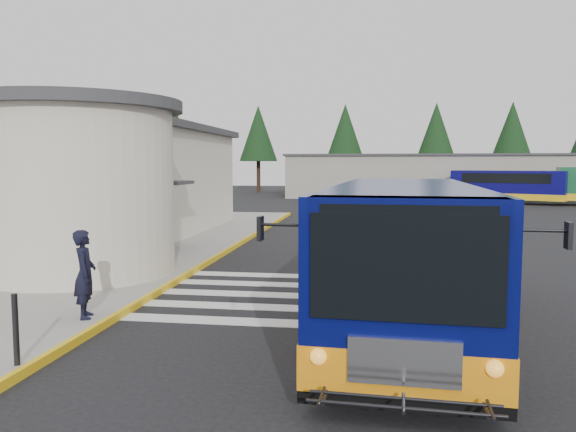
# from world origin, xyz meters

# --- Properties ---
(ground) EXTENTS (140.00, 140.00, 0.00)m
(ground) POSITION_xyz_m (0.00, 0.00, 0.00)
(ground) COLOR black
(ground) RESTS_ON ground
(sidewalk) EXTENTS (10.00, 34.00, 0.15)m
(sidewalk) POSITION_xyz_m (-9.00, 4.00, 0.07)
(sidewalk) COLOR gray
(sidewalk) RESTS_ON ground
(curb_strip) EXTENTS (0.12, 34.00, 0.16)m
(curb_strip) POSITION_xyz_m (-4.05, 4.00, 0.08)
(curb_strip) COLOR yellow
(curb_strip) RESTS_ON ground
(station_building) EXTENTS (12.70, 18.70, 4.80)m
(station_building) POSITION_xyz_m (-10.84, 6.91, 2.57)
(station_building) COLOR beige
(station_building) RESTS_ON ground
(crosswalk) EXTENTS (8.00, 5.35, 0.01)m
(crosswalk) POSITION_xyz_m (-0.50, -0.80, 0.01)
(crosswalk) COLOR silver
(crosswalk) RESTS_ON ground
(depot_building) EXTENTS (26.40, 8.40, 4.20)m
(depot_building) POSITION_xyz_m (6.00, 42.00, 2.11)
(depot_building) COLOR gray
(depot_building) RESTS_ON ground
(tree_line) EXTENTS (58.40, 4.40, 10.00)m
(tree_line) POSITION_xyz_m (6.29, 50.00, 6.77)
(tree_line) COLOR black
(tree_line) RESTS_ON ground
(transit_bus) EXTENTS (3.62, 10.06, 2.80)m
(transit_bus) POSITION_xyz_m (1.74, -2.98, 1.34)
(transit_bus) COLOR #060B4D
(transit_bus) RESTS_ON ground
(pedestrian_a) EXTENTS (0.64, 0.76, 1.76)m
(pedestrian_a) POSITION_xyz_m (-4.50, -3.87, 1.03)
(pedestrian_a) COLOR black
(pedestrian_a) RESTS_ON sidewalk
(pedestrian_b) EXTENTS (0.93, 0.97, 1.57)m
(pedestrian_b) POSITION_xyz_m (-5.56, -0.66, 0.93)
(pedestrian_b) COLOR black
(pedestrian_b) RESTS_ON sidewalk
(bollard) EXTENTS (0.09, 0.09, 1.10)m
(bollard) POSITION_xyz_m (-4.20, -6.52, 0.70)
(bollard) COLOR black
(bollard) RESTS_ON sidewalk
(far_bus_a) EXTENTS (9.14, 6.54, 2.33)m
(far_bus_a) POSITION_xyz_m (12.26, 34.37, 1.51)
(far_bus_a) COLOR #0A0757
(far_bus_a) RESTS_ON ground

